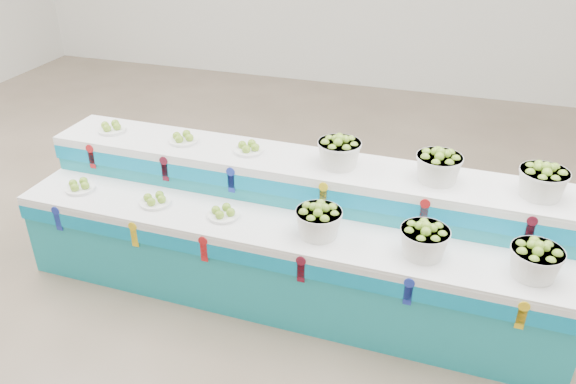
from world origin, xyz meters
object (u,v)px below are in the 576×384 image
object	(u,v)px
basket_lower_left	(319,221)
plate_upper_mid	(183,137)
display_stand	(288,232)
basket_upper_right	(543,181)

from	to	relation	value
basket_lower_left	plate_upper_mid	size ratio (longest dim) A/B	1.37
plate_upper_mid	display_stand	bearing A→B (deg)	-15.74
plate_upper_mid	basket_upper_right	distance (m)	2.73
display_stand	basket_lower_left	distance (m)	0.52
plate_upper_mid	basket_upper_right	world-z (taller)	basket_upper_right
basket_lower_left	plate_upper_mid	bearing A→B (deg)	157.28
display_stand	basket_lower_left	world-z (taller)	display_stand
plate_upper_mid	basket_upper_right	xyz separation A→B (m)	(2.73, -0.05, 0.07)
display_stand	plate_upper_mid	size ratio (longest dim) A/B	17.49
basket_upper_right	display_stand	bearing A→B (deg)	-172.65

